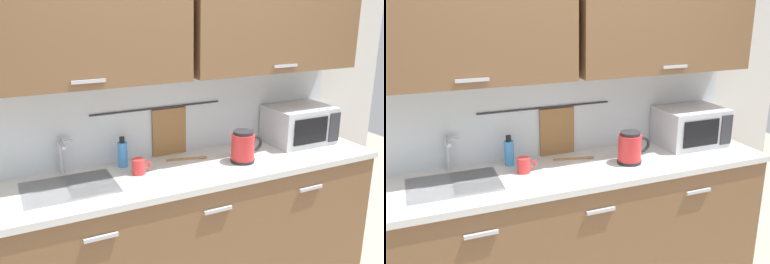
# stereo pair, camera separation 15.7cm
# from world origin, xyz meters

# --- Properties ---
(counter_unit) EXTENTS (2.53, 0.64, 0.90)m
(counter_unit) POSITION_xyz_m (-0.01, 0.30, 0.46)
(counter_unit) COLOR brown
(counter_unit) RESTS_ON ground
(back_wall_assembly) EXTENTS (3.70, 0.41, 2.50)m
(back_wall_assembly) POSITION_xyz_m (-0.00, 0.53, 1.52)
(back_wall_assembly) COLOR silver
(back_wall_assembly) RESTS_ON ground
(sink_faucet) EXTENTS (0.09, 0.17, 0.22)m
(sink_faucet) POSITION_xyz_m (-0.77, 0.53, 1.04)
(sink_faucet) COLOR #B2B5BA
(sink_faucet) RESTS_ON counter_unit
(microwave) EXTENTS (0.46, 0.35, 0.27)m
(microwave) POSITION_xyz_m (0.91, 0.41, 1.04)
(microwave) COLOR silver
(microwave) RESTS_ON counter_unit
(electric_kettle) EXTENTS (0.23, 0.16, 0.21)m
(electric_kettle) POSITION_xyz_m (0.32, 0.24, 1.00)
(electric_kettle) COLOR black
(electric_kettle) RESTS_ON counter_unit
(dish_soap_bottle) EXTENTS (0.06, 0.06, 0.20)m
(dish_soap_bottle) POSITION_xyz_m (-0.41, 0.50, 0.99)
(dish_soap_bottle) COLOR #3F8CD8
(dish_soap_bottle) RESTS_ON counter_unit
(mug_near_sink) EXTENTS (0.12, 0.08, 0.09)m
(mug_near_sink) POSITION_xyz_m (-0.35, 0.34, 0.95)
(mug_near_sink) COLOR red
(mug_near_sink) RESTS_ON counter_unit
(wooden_spoon) EXTENTS (0.27, 0.09, 0.01)m
(wooden_spoon) POSITION_xyz_m (0.04, 0.43, 0.91)
(wooden_spoon) COLOR #9E7042
(wooden_spoon) RESTS_ON counter_unit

